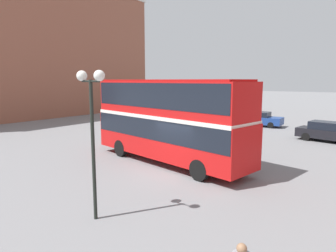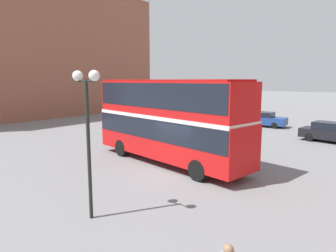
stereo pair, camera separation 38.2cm
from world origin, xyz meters
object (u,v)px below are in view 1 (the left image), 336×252
parked_car_kerb_near (259,119)px  street_lamp_twin_globe (92,110)px  parked_car_kerb_far (328,132)px  double_decker_bus (168,116)px

parked_car_kerb_near → street_lamp_twin_globe: 24.11m
parked_car_kerb_far → parked_car_kerb_near: bearing=155.0°
parked_car_kerb_far → street_lamp_twin_globe: size_ratio=0.95×
double_decker_bus → parked_car_kerb_near: size_ratio=2.28×
parked_car_kerb_far → double_decker_bus: bearing=-109.5°
street_lamp_twin_globe → parked_car_kerb_near: bearing=97.0°
parked_car_kerb_near → street_lamp_twin_globe: (2.93, -23.75, 2.97)m
double_decker_bus → parked_car_kerb_far: (6.34, 12.01, -1.92)m
double_decker_bus → parked_car_kerb_near: 16.78m
parked_car_kerb_far → street_lamp_twin_globe: 19.76m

